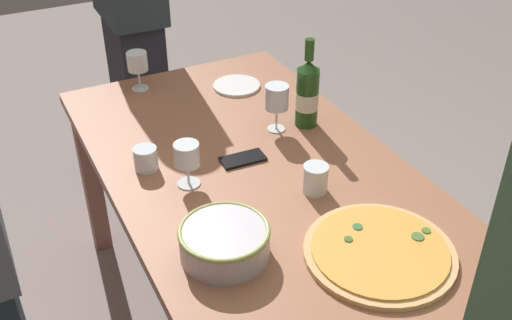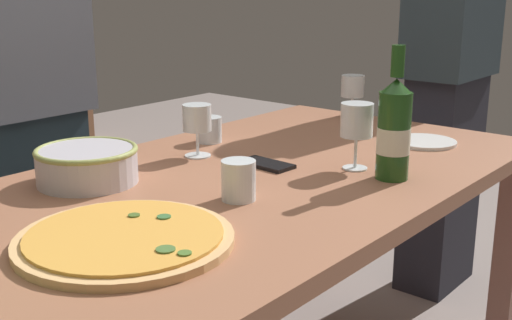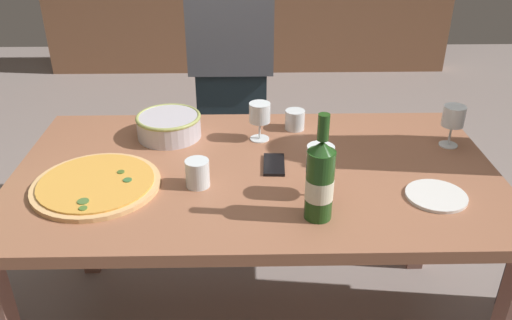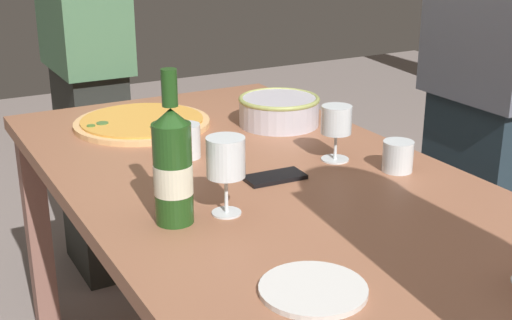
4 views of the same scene
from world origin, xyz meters
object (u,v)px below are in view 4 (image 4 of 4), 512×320
(pizza, at_px, (142,122))
(wine_bottle, at_px, (173,166))
(side_plate, at_px, (313,289))
(serving_bowl, at_px, (279,109))
(cup_ceramic, at_px, (186,141))
(person_guest_left, at_px, (87,62))
(cell_phone, at_px, (275,177))
(wine_glass_near_pizza, at_px, (336,122))
(wine_glass_far_left, at_px, (226,161))
(dining_table, at_px, (256,207))
(person_guest_right, at_px, (489,89))
(cup_amber, at_px, (398,156))

(pizza, distance_m, wine_bottle, 0.70)
(pizza, bearing_deg, side_plate, -4.38)
(serving_bowl, distance_m, wine_bottle, 0.73)
(cup_ceramic, xyz_separation_m, person_guest_left, (-0.92, 0.01, 0.03))
(side_plate, height_order, person_guest_left, person_guest_left)
(wine_bottle, bearing_deg, person_guest_left, 171.66)
(pizza, distance_m, cell_phone, 0.58)
(pizza, relative_size, wine_bottle, 1.25)
(serving_bowl, bearing_deg, cup_ceramic, -69.43)
(cup_ceramic, relative_size, person_guest_left, 0.05)
(wine_bottle, height_order, side_plate, wine_bottle)
(cell_phone, bearing_deg, wine_glass_near_pizza, 104.52)
(wine_glass_far_left, xyz_separation_m, side_plate, (0.36, -0.02, -0.11))
(serving_bowl, xyz_separation_m, person_guest_left, (-0.79, -0.35, 0.03))
(dining_table, distance_m, wine_glass_far_left, 0.33)
(serving_bowl, distance_m, cup_ceramic, 0.38)
(pizza, bearing_deg, wine_glass_near_pizza, 32.27)
(dining_table, relative_size, cell_phone, 11.11)
(wine_glass_far_left, relative_size, person_guest_right, 0.10)
(serving_bowl, height_order, wine_glass_far_left, wine_glass_far_left)
(cup_amber, bearing_deg, cup_ceramic, -129.44)
(side_plate, xyz_separation_m, person_guest_left, (-1.65, 0.09, 0.07))
(person_guest_right, bearing_deg, dining_table, 0.00)
(wine_bottle, bearing_deg, serving_bowl, 132.42)
(pizza, height_order, side_plate, pizza)
(serving_bowl, distance_m, cell_phone, 0.45)
(side_plate, bearing_deg, serving_bowl, 152.97)
(wine_bottle, relative_size, side_plate, 1.73)
(cup_ceramic, relative_size, side_plate, 0.48)
(dining_table, height_order, cup_amber, cup_amber)
(serving_bowl, bearing_deg, cell_phone, -31.75)
(cup_ceramic, relative_size, person_guest_right, 0.05)
(pizza, distance_m, cup_amber, 0.78)
(serving_bowl, bearing_deg, side_plate, -27.03)
(serving_bowl, relative_size, cup_ceramic, 2.72)
(wine_glass_near_pizza, height_order, wine_glass_far_left, wine_glass_far_left)
(serving_bowl, relative_size, person_guest_left, 0.15)
(pizza, height_order, cup_amber, cup_amber)
(wine_glass_far_left, xyz_separation_m, cell_phone, (-0.12, 0.19, -0.11))
(wine_glass_near_pizza, relative_size, cell_phone, 0.99)
(dining_table, distance_m, side_plate, 0.58)
(dining_table, xyz_separation_m, cell_phone, (0.06, 0.02, 0.10))
(dining_table, bearing_deg, cell_phone, 15.41)
(cell_phone, distance_m, person_guest_left, 1.17)
(wine_bottle, bearing_deg, wine_glass_near_pizza, 106.87)
(person_guest_left, bearing_deg, dining_table, 0.00)
(wine_glass_near_pizza, height_order, cell_phone, wine_glass_near_pizza)
(dining_table, distance_m, pizza, 0.52)
(wine_bottle, height_order, cell_phone, wine_bottle)
(person_guest_right, bearing_deg, cup_amber, 17.92)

